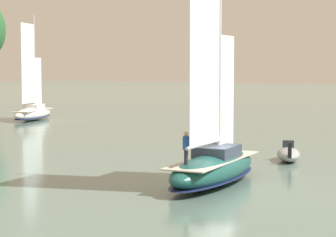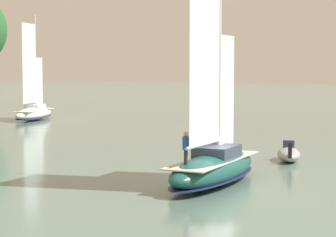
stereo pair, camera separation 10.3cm
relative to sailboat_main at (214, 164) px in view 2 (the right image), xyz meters
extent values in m
plane|color=slate|center=(-0.01, 0.00, -1.07)|extent=(400.00, 400.00, 0.00)
ellipsoid|color=#194C47|center=(-0.01, 0.00, -0.24)|extent=(10.05, 4.30, 1.65)
ellipsoid|color=#19234C|center=(-0.01, 0.00, -0.70)|extent=(10.15, 4.34, 0.20)
cube|color=#BCB7A8|center=(-0.01, 0.00, 0.24)|extent=(8.83, 3.67, 0.06)
cube|color=#333D4C|center=(0.47, 0.08, 0.61)|extent=(3.00, 2.33, 0.68)
cylinder|color=silver|center=(0.76, 0.13, 6.35)|extent=(0.19, 0.19, 12.17)
cylinder|color=silver|center=(-1.40, -0.24, 1.24)|extent=(4.35, 0.89, 0.17)
cube|color=white|center=(-1.23, -0.21, 6.23)|extent=(3.98, 0.70, 9.98)
cube|color=white|center=(1.91, 0.32, 3.62)|extent=(2.12, 0.38, 6.69)
cylinder|color=#232838|center=(-2.95, -0.16, 0.70)|extent=(0.23, 0.23, 0.85)
cylinder|color=#1E4CA5|center=(-2.95, -0.16, 1.45)|extent=(0.39, 0.39, 0.65)
sphere|color=tan|center=(-2.95, -0.16, 1.89)|extent=(0.24, 0.24, 0.24)
ellipsoid|color=white|center=(24.20, 39.65, -0.31)|extent=(9.23, 5.92, 1.53)
ellipsoid|color=#19234C|center=(24.20, 39.65, -0.73)|extent=(9.33, 5.98, 0.18)
cube|color=beige|center=(24.20, 39.65, 0.14)|extent=(8.09, 5.12, 0.06)
cube|color=silver|center=(24.61, 39.83, 0.49)|extent=(3.01, 2.63, 0.63)
cylinder|color=silver|center=(24.86, 39.94, 5.79)|extent=(0.18, 0.18, 11.23)
cylinder|color=silver|center=(23.01, 39.13, 1.07)|extent=(3.76, 1.77, 0.15)
cube|color=white|center=(23.15, 39.19, 5.67)|extent=(3.42, 1.53, 9.21)
cube|color=white|center=(25.85, 40.38, 3.26)|extent=(1.82, 0.82, 6.18)
ellipsoid|color=#99999E|center=(10.31, 0.39, -0.62)|extent=(4.04, 3.06, 0.90)
cube|color=black|center=(8.72, -0.43, -0.12)|extent=(0.29, 0.30, 0.99)
cube|color=#28333D|center=(10.64, 0.56, 0.01)|extent=(0.56, 0.78, 0.54)
camera|label=1|loc=(-29.91, -18.01, 5.20)|focal=70.00mm
camera|label=2|loc=(-29.85, -18.09, 5.20)|focal=70.00mm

